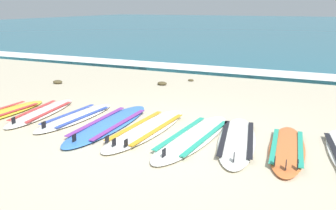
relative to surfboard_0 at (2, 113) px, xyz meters
name	(u,v)px	position (x,y,z in m)	size (l,w,h in m)	color
ground_plane	(160,143)	(3.43, -0.08, -0.04)	(80.00, 80.00, 0.00)	#C1B599
sea	(307,25)	(3.43, 35.57, 0.01)	(80.00, 60.00, 0.10)	#23667A
wave_foam_strip	(246,73)	(3.43, 6.13, 0.02)	(80.00, 1.13, 0.11)	white
surfboard_0	(2,113)	(0.00, 0.00, 0.00)	(0.55, 2.08, 0.18)	yellow
surfboard_1	(42,112)	(0.66, 0.35, 0.00)	(0.80, 2.12, 0.18)	silver
surfboard_2	(76,117)	(1.47, 0.38, 0.00)	(0.62, 2.08, 0.18)	white
surfboard_3	(109,124)	(2.26, 0.28, 0.00)	(0.70, 2.55, 0.18)	#3875CC
surfboard_4	(147,129)	(2.99, 0.33, 0.00)	(0.74, 2.50, 0.18)	silver
surfboard_5	(193,137)	(3.85, 0.29, 0.00)	(0.82, 2.52, 0.18)	silver
surfboard_6	(237,140)	(4.52, 0.43, 0.00)	(0.98, 2.34, 0.18)	silver
surfboard_7	(287,149)	(5.28, 0.38, 0.00)	(0.68, 2.08, 0.18)	orange
seaweed_clump_near_shoreline	(162,83)	(1.71, 3.73, 0.01)	(0.26, 0.21, 0.09)	#4C4228
seaweed_clump_mid_sand	(191,80)	(2.23, 4.52, -0.01)	(0.17, 0.13, 0.06)	#4C4228
seaweed_clump_by_the_boards	(58,82)	(-0.97, 2.74, 0.01)	(0.27, 0.22, 0.09)	#4C4228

